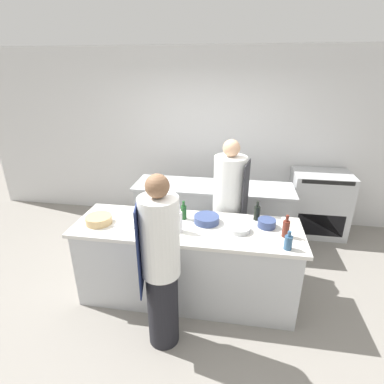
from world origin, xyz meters
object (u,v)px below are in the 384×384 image
Objects in this scene: chef_at_prep_near at (161,266)px; chef_at_stove at (229,208)px; oven_range at (318,203)px; bowl_mixing_large at (207,219)px; bottle_wine at (184,212)px; bowl_prep_small at (239,229)px; bowl_ceramic_blue at (99,220)px; bottle_vinegar at (288,242)px; bowl_wooden_salad at (267,223)px; bottle_olive_oil at (257,212)px; bottle_sauce at (178,221)px; bottle_cooking_oil at (286,228)px.

chef_at_prep_near is 1.00× the size of chef_at_stove.
oven_range reaches higher than bowl_mixing_large.
bowl_prep_small is at bearing -16.14° from bottle_wine.
bottle_wine is 0.92m from bowl_ceramic_blue.
bowl_wooden_salad is at bearing 112.36° from bottle_vinegar.
bowl_mixing_large is (0.26, -0.04, -0.05)m from bottle_wine.
bottle_olive_oil is 0.72× the size of bottle_sauce.
chef_at_prep_near reaches higher than bottle_wine.
oven_range is 3.61× the size of bowl_ceramic_blue.
chef_at_prep_near is 0.93m from bowl_prep_small.
bottle_vinegar is at bearing -91.17° from bottle_cooking_oil.
bowl_prep_small is at bearing 175.88° from bottle_cooking_oil.
bottle_sauce is 1.34× the size of bowl_prep_small.
bottle_cooking_oil is (0.27, -0.32, 0.01)m from bottle_olive_oil.
oven_range is 2.04m from bottle_cooking_oil.
chef_at_stove is 0.50m from bottle_olive_oil.
oven_range is 5.40× the size of bottle_vinegar.
bowl_ceramic_blue is at bearing 174.41° from bottle_vinegar.
bottle_sauce is at bearing -138.21° from bowl_mixing_large.
oven_range reaches higher than bowl_prep_small.
chef_at_prep_near reaches higher than bowl_wooden_salad.
bowl_ceramic_blue is at bearing -167.97° from bottle_olive_oil.
chef_at_stove is at bearing 129.34° from bowl_wooden_salad.
chef_at_prep_near is at bearing -161.34° from bottle_vinegar.
oven_range is 3.67× the size of bowl_mixing_large.
chef_at_prep_near reaches higher than bottle_sauce.
bowl_mixing_large is 0.38m from bowl_prep_small.
bowl_wooden_salad reaches higher than bowl_prep_small.
bottle_sauce is (-1.85, -1.89, 0.53)m from oven_range.
bowl_mixing_large is (-0.80, 0.39, -0.03)m from bottle_vinegar.
bottle_sauce is 0.89m from bowl_ceramic_blue.
bottle_wine is 0.90m from bowl_wooden_salad.
bottle_vinegar is 0.68× the size of bowl_mixing_large.
bottle_wine is 0.71× the size of bottle_sauce.
oven_range is 2.25m from bottle_vinegar.
oven_range is at bearing 140.48° from chef_at_stove.
bowl_prep_small is at bearing -122.60° from bottle_olive_oil.
bowl_ceramic_blue is at bearing -145.76° from oven_range.
bottle_wine reaches higher than bowl_ceramic_blue.
bowl_ceramic_blue is at bearing -178.92° from bottle_cooking_oil.
bowl_ceramic_blue is (-1.96, -0.04, -0.05)m from bottle_cooking_oil.
bottle_wine is at bearing 157.60° from bottle_vinegar.
oven_range is 3.10m from chef_at_prep_near.
bowl_ceramic_blue is at bearing -177.34° from bowl_prep_small.
bottle_wine is 0.78× the size of bowl_ceramic_blue.
chef_at_stove is at bearing 130.72° from bottle_cooking_oil.
bottle_cooking_oil is at bearing -74.85° from chef_at_prep_near.
bowl_wooden_salad is (0.64, 0.01, 0.00)m from bowl_mixing_large.
bottle_olive_oil reaches higher than bottle_vinegar.
bottle_cooking_oil is at bearing -11.62° from bowl_mixing_large.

